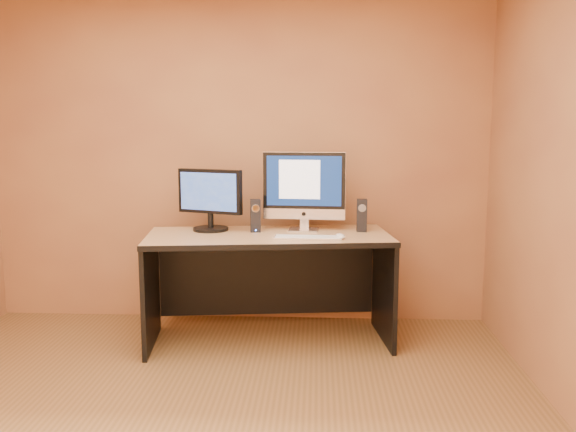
# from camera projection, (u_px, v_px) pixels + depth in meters

# --- Properties ---
(walls) EXTENTS (4.00, 4.00, 2.60)m
(walls) POSITION_uv_depth(u_px,v_px,m) (183.00, 186.00, 2.93)
(walls) COLOR #A57142
(walls) RESTS_ON ground
(desk) EXTENTS (1.82, 0.97, 0.81)m
(desk) POSITION_uv_depth(u_px,v_px,m) (269.00, 289.00, 4.45)
(desk) COLOR tan
(desk) RESTS_ON ground
(imac) EXTENTS (0.64, 0.28, 0.60)m
(imac) POSITION_uv_depth(u_px,v_px,m) (304.00, 191.00, 4.51)
(imac) COLOR #B8B7BC
(imac) RESTS_ON desk
(second_monitor) EXTENTS (0.58, 0.42, 0.46)m
(second_monitor) POSITION_uv_depth(u_px,v_px,m) (210.00, 200.00, 4.52)
(second_monitor) COLOR black
(second_monitor) RESTS_ON desk
(speaker_left) EXTENTS (0.08, 0.09, 0.24)m
(speaker_left) POSITION_uv_depth(u_px,v_px,m) (255.00, 216.00, 4.48)
(speaker_left) COLOR black
(speaker_left) RESTS_ON desk
(speaker_right) EXTENTS (0.08, 0.08, 0.24)m
(speaker_right) POSITION_uv_depth(u_px,v_px,m) (362.00, 215.00, 4.50)
(speaker_right) COLOR black
(speaker_right) RESTS_ON desk
(keyboard) EXTENTS (0.47, 0.14, 0.02)m
(keyboard) POSITION_uv_depth(u_px,v_px,m) (308.00, 237.00, 4.22)
(keyboard) COLOR silver
(keyboard) RESTS_ON desk
(mouse) EXTENTS (0.09, 0.12, 0.04)m
(mouse) POSITION_uv_depth(u_px,v_px,m) (340.00, 236.00, 4.21)
(mouse) COLOR silver
(mouse) RESTS_ON desk
(cable_a) EXTENTS (0.10, 0.23, 0.01)m
(cable_a) POSITION_uv_depth(u_px,v_px,m) (308.00, 227.00, 4.66)
(cable_a) COLOR black
(cable_a) RESTS_ON desk
(cable_b) EXTENTS (0.04, 0.20, 0.01)m
(cable_b) POSITION_uv_depth(u_px,v_px,m) (305.00, 227.00, 4.66)
(cable_b) COLOR black
(cable_b) RESTS_ON desk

